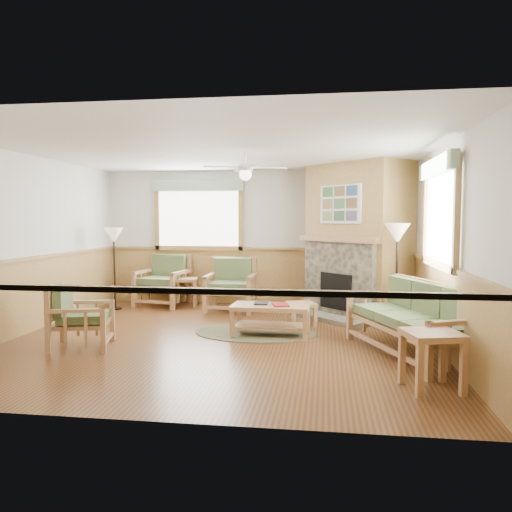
# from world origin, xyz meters

# --- Properties ---
(floor) EXTENTS (6.00, 6.00, 0.01)m
(floor) POSITION_xyz_m (0.00, 0.00, -0.01)
(floor) COLOR #573318
(floor) RESTS_ON ground
(ceiling) EXTENTS (6.00, 6.00, 0.01)m
(ceiling) POSITION_xyz_m (0.00, 0.00, 2.70)
(ceiling) COLOR white
(ceiling) RESTS_ON floor
(wall_back) EXTENTS (6.00, 0.02, 2.70)m
(wall_back) POSITION_xyz_m (0.00, 3.00, 1.35)
(wall_back) COLOR silver
(wall_back) RESTS_ON floor
(wall_front) EXTENTS (6.00, 0.02, 2.70)m
(wall_front) POSITION_xyz_m (0.00, -3.00, 1.35)
(wall_front) COLOR silver
(wall_front) RESTS_ON floor
(wall_left) EXTENTS (0.02, 6.00, 2.70)m
(wall_left) POSITION_xyz_m (-3.00, 0.00, 1.35)
(wall_left) COLOR silver
(wall_left) RESTS_ON floor
(wall_right) EXTENTS (0.02, 6.00, 2.70)m
(wall_right) POSITION_xyz_m (3.00, 0.00, 1.35)
(wall_right) COLOR silver
(wall_right) RESTS_ON floor
(wainscot) EXTENTS (6.00, 6.00, 1.10)m
(wainscot) POSITION_xyz_m (0.00, 0.00, 0.55)
(wainscot) COLOR #A17C42
(wainscot) RESTS_ON floor
(fireplace) EXTENTS (3.11, 3.11, 2.70)m
(fireplace) POSITION_xyz_m (2.05, 2.05, 1.35)
(fireplace) COLOR #A17C42
(fireplace) RESTS_ON floor
(window_back) EXTENTS (1.90, 0.16, 1.50)m
(window_back) POSITION_xyz_m (-1.10, 2.96, 2.53)
(window_back) COLOR white
(window_back) RESTS_ON wall_back
(window_right) EXTENTS (0.16, 1.90, 1.50)m
(window_right) POSITION_xyz_m (2.96, -0.20, 2.53)
(window_right) COLOR white
(window_right) RESTS_ON wall_right
(ceiling_fan) EXTENTS (1.59, 1.59, 0.36)m
(ceiling_fan) POSITION_xyz_m (0.30, 0.30, 2.66)
(ceiling_fan) COLOR white
(ceiling_fan) RESTS_ON ceiling
(sofa) EXTENTS (2.17, 1.54, 0.92)m
(sofa) POSITION_xyz_m (2.55, -0.53, 0.46)
(sofa) COLOR #A8794E
(sofa) RESTS_ON floor
(armchair_back_left) EXTENTS (1.03, 1.03, 1.01)m
(armchair_back_left) POSITION_xyz_m (-1.74, 2.55, 0.50)
(armchair_back_left) COLOR #A8794E
(armchair_back_left) RESTS_ON floor
(armchair_back_right) EXTENTS (0.88, 0.88, 0.98)m
(armchair_back_right) POSITION_xyz_m (-0.28, 2.14, 0.49)
(armchair_back_right) COLOR #A8794E
(armchair_back_right) RESTS_ON floor
(armchair_left) EXTENTS (0.91, 0.91, 0.84)m
(armchair_left) POSITION_xyz_m (-1.76, -0.76, 0.42)
(armchair_left) COLOR #A8794E
(armchair_left) RESTS_ON floor
(coffee_table) EXTENTS (1.16, 0.61, 0.46)m
(coffee_table) POSITION_xyz_m (0.68, 0.28, 0.23)
(coffee_table) COLOR #A8794E
(coffee_table) RESTS_ON floor
(end_table_chairs) EXTENTS (0.58, 0.56, 0.56)m
(end_table_chairs) POSITION_xyz_m (-1.29, 2.55, 0.28)
(end_table_chairs) COLOR #A8794E
(end_table_chairs) RESTS_ON floor
(end_table_sofa) EXTENTS (0.64, 0.63, 0.60)m
(end_table_sofa) POSITION_xyz_m (2.55, -1.84, 0.30)
(end_table_sofa) COLOR #A8794E
(end_table_sofa) RESTS_ON floor
(footstool) EXTENTS (0.56, 0.56, 0.38)m
(footstool) POSITION_xyz_m (1.09, 1.03, 0.19)
(footstool) COLOR #A8794E
(footstool) RESTS_ON floor
(braided_rug) EXTENTS (2.20, 2.20, 0.01)m
(braided_rug) POSITION_xyz_m (0.44, 0.40, 0.01)
(braided_rug) COLOR brown
(braided_rug) RESTS_ON floor
(floor_lamp_left) EXTENTS (0.44, 0.44, 1.57)m
(floor_lamp_left) POSITION_xyz_m (-2.50, 2.00, 0.79)
(floor_lamp_left) COLOR black
(floor_lamp_left) RESTS_ON floor
(floor_lamp_right) EXTENTS (0.46, 0.46, 1.67)m
(floor_lamp_right) POSITION_xyz_m (2.55, 0.78, 0.84)
(floor_lamp_right) COLOR black
(floor_lamp_right) RESTS_ON floor
(book_red) EXTENTS (0.29, 0.35, 0.03)m
(book_red) POSITION_xyz_m (0.83, 0.23, 0.49)
(book_red) COLOR maroon
(book_red) RESTS_ON coffee_table
(book_dark) EXTENTS (0.21, 0.28, 0.03)m
(book_dark) POSITION_xyz_m (0.53, 0.35, 0.48)
(book_dark) COLOR black
(book_dark) RESTS_ON coffee_table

